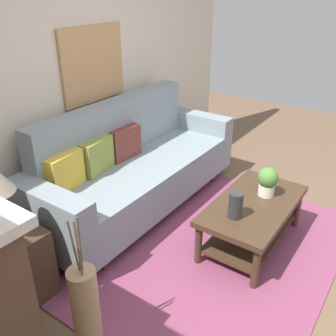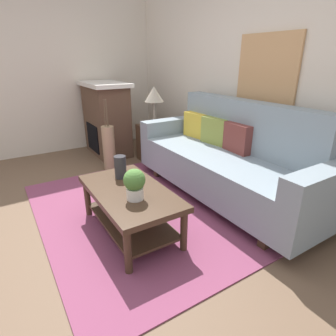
{
  "view_description": "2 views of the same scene",
  "coord_description": "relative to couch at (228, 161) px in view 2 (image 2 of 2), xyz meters",
  "views": [
    {
      "loc": [
        -2.33,
        -0.59,
        2.11
      ],
      "look_at": [
        0.07,
        1.09,
        0.63
      ],
      "focal_mm": 39.46,
      "sensor_mm": 36.0,
      "label": 1
    },
    {
      "loc": [
        2.33,
        -0.54,
        1.51
      ],
      "look_at": [
        0.28,
        0.74,
        0.55
      ],
      "focal_mm": 29.63,
      "sensor_mm": 36.0,
      "label": 2
    }
  ],
  "objects": [
    {
      "name": "floor_vase_branch_b",
      "position": [
        -1.51,
        -0.83,
        0.38
      ],
      "size": [
        0.05,
        0.01,
        0.36
      ],
      "primitive_type": "cylinder",
      "rotation": [
        -0.01,
        -0.09,
        0.0
      ],
      "color": "brown",
      "rests_on": "floor_vase"
    },
    {
      "name": "floor_vase_branch_a",
      "position": [
        -1.48,
        -0.84,
        0.38
      ],
      "size": [
        0.02,
        0.01,
        0.36
      ],
      "primitive_type": "cylinder",
      "rotation": [
        0.01,
        0.03,
        0.0
      ],
      "color": "brown",
      "rests_on": "floor_vase"
    },
    {
      "name": "area_rug",
      "position": [
        -0.2,
        -1.08,
        -0.43
      ],
      "size": [
        2.56,
        1.81,
        0.01
      ],
      "primitive_type": "cube",
      "color": "#843D5B",
      "rests_on": "ground_plane"
    },
    {
      "name": "framed_painting",
      "position": [
        0.0,
        0.47,
        0.98
      ],
      "size": [
        0.78,
        0.03,
        0.71
      ],
      "primitive_type": "cube",
      "color": "tan"
    },
    {
      "name": "fireplace",
      "position": [
        -2.24,
        -0.59,
        0.15
      ],
      "size": [
        1.02,
        0.58,
        1.16
      ],
      "color": "brown",
      "rests_on": "ground_plane"
    },
    {
      "name": "potted_plant_tabletop",
      "position": [
        0.26,
        -1.28,
        0.14
      ],
      "size": [
        0.18,
        0.18,
        0.26
      ],
      "color": "white",
      "rests_on": "coffee_table"
    },
    {
      "name": "coffee_table",
      "position": [
        0.08,
        -1.25,
        -0.12
      ],
      "size": [
        1.1,
        0.6,
        0.43
      ],
      "color": "#422D1E",
      "rests_on": "ground_plane"
    },
    {
      "name": "side_table",
      "position": [
        -1.51,
        -0.09,
        -0.15
      ],
      "size": [
        0.44,
        0.44,
        0.56
      ],
      "primitive_type": "cube",
      "color": "#422D1E",
      "rests_on": "ground_plane"
    },
    {
      "name": "throw_pillow_mustard",
      "position": [
        -0.76,
        0.12,
        0.25
      ],
      "size": [
        0.37,
        0.16,
        0.32
      ],
      "primitive_type": "cube",
      "rotation": [
        0.0,
        0.0,
        0.11
      ],
      "color": "gold",
      "rests_on": "couch"
    },
    {
      "name": "wall_left",
      "position": [
        -2.84,
        -1.05,
        0.92
      ],
      "size": [
        0.1,
        5.07,
        2.7
      ],
      "primitive_type": "cube",
      "color": "beige",
      "rests_on": "ground_plane"
    },
    {
      "name": "couch",
      "position": [
        0.0,
        0.0,
        0.0
      ],
      "size": [
        2.41,
        0.84,
        1.08
      ],
      "color": "gray",
      "rests_on": "ground_plane"
    },
    {
      "name": "tabletop_vase",
      "position": [
        -0.21,
        -1.2,
        0.11
      ],
      "size": [
        0.11,
        0.11,
        0.22
      ],
      "primitive_type": "cylinder",
      "color": "#2D2D33",
      "rests_on": "coffee_table"
    },
    {
      "name": "wall_back",
      "position": [
        -0.2,
        0.54,
        0.92
      ],
      "size": [
        5.16,
        0.1,
        2.7
      ],
      "primitive_type": "cube",
      "color": "beige",
      "rests_on": "ground_plane"
    },
    {
      "name": "ground_plane",
      "position": [
        -0.2,
        -1.58,
        -0.43
      ],
      "size": [
        9.16,
        9.16,
        0.0
      ],
      "primitive_type": "plane",
      "color": "brown"
    },
    {
      "name": "table_lamp",
      "position": [
        -1.51,
        -0.09,
        0.56
      ],
      "size": [
        0.28,
        0.28,
        0.57
      ],
      "color": "gray",
      "rests_on": "side_table"
    },
    {
      "name": "floor_vase_branch_c",
      "position": [
        -1.51,
        -0.86,
        0.38
      ],
      "size": [
        0.01,
        0.02,
        0.36
      ],
      "primitive_type": "cylinder",
      "rotation": [
        -0.03,
        -0.0,
        0.0
      ],
      "color": "brown",
      "rests_on": "floor_vase"
    },
    {
      "name": "floor_vase",
      "position": [
        -1.5,
        -0.84,
        -0.11
      ],
      "size": [
        0.17,
        0.17,
        0.64
      ],
      "primitive_type": "cylinder",
      "color": "tan",
      "rests_on": "ground_plane"
    },
    {
      "name": "throw_pillow_olive",
      "position": [
        -0.38,
        0.12,
        0.25
      ],
      "size": [
        0.37,
        0.17,
        0.32
      ],
      "primitive_type": "cube",
      "rotation": [
        0.0,
        0.0,
        0.13
      ],
      "color": "olive",
      "rests_on": "couch"
    },
    {
      "name": "throw_pillow_maroon",
      "position": [
        -0.0,
        0.12,
        0.25
      ],
      "size": [
        0.37,
        0.14,
        0.32
      ],
      "primitive_type": "cube",
      "rotation": [
        0.0,
        0.0,
        -0.07
      ],
      "color": "brown",
      "rests_on": "couch"
    }
  ]
}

